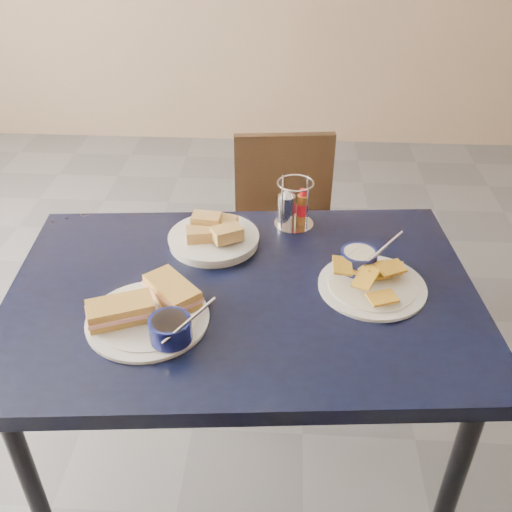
# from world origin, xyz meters

# --- Properties ---
(ground) EXTENTS (6.00, 6.00, 0.00)m
(ground) POSITION_xyz_m (0.00, 0.00, 0.00)
(ground) COLOR #59595E
(ground) RESTS_ON ground
(dining_table) EXTENTS (1.17, 0.83, 0.75)m
(dining_table) POSITION_xyz_m (-0.18, -0.18, 0.68)
(dining_table) COLOR black
(dining_table) RESTS_ON ground
(chair_far) EXTENTS (0.41, 0.39, 0.78)m
(chair_far) POSITION_xyz_m (-0.08, 0.61, 0.45)
(chair_far) COLOR #301E10
(chair_far) RESTS_ON ground
(sandwich_plate) EXTENTS (0.30, 0.28, 0.12)m
(sandwich_plate) POSITION_xyz_m (-0.37, -0.31, 0.77)
(sandwich_plate) COLOR white
(sandwich_plate) RESTS_ON dining_table
(plantain_plate) EXTENTS (0.26, 0.26, 0.12)m
(plantain_plate) POSITION_xyz_m (0.12, -0.13, 0.77)
(plantain_plate) COLOR white
(plantain_plate) RESTS_ON dining_table
(bread_basket) EXTENTS (0.24, 0.24, 0.07)m
(bread_basket) POSITION_xyz_m (-0.27, 0.01, 0.77)
(bread_basket) COLOR white
(bread_basket) RESTS_ON dining_table
(condiment_caddy) EXTENTS (0.11, 0.11, 0.14)m
(condiment_caddy) POSITION_xyz_m (-0.06, 0.12, 0.81)
(condiment_caddy) COLOR silver
(condiment_caddy) RESTS_ON dining_table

